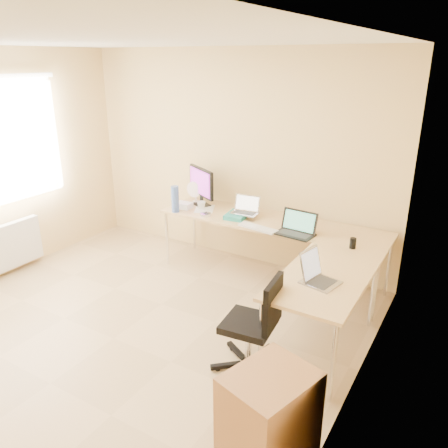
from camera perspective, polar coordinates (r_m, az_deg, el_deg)
The scene contains 23 objects.
floor at distance 4.44m, azimuth -13.94°, elevation -14.01°, with size 4.50×4.50×0.00m, color tan.
ceiling at distance 3.69m, azimuth -17.59°, elevation 21.65°, with size 4.50×4.50×0.00m, color white.
wall_back at distance 5.59m, azimuth 1.23°, elevation 8.41°, with size 4.50×4.50×0.00m, color #E3C075.
wall_right at distance 2.83m, azimuth 15.73°, elevation -4.72°, with size 4.50×4.50×0.00m, color #E3C075.
desk_main at distance 5.23m, azimuth 5.89°, elevation -3.38°, with size 2.65×0.70×0.73m, color tan.
desk_return at distance 4.08m, azimuth 12.36°, elevation -11.04°, with size 0.70×1.30×0.73m, color tan.
monitor at distance 5.55m, azimuth -2.91°, elevation 4.80°, with size 0.56×0.18×0.48m, color black.
book_stack at distance 5.17m, azimuth 1.67°, elevation 1.12°, with size 0.22×0.31×0.05m, color #1E7B75.
laptop_center at distance 5.13m, azimuth 2.68°, elevation 2.41°, with size 0.31×0.24×0.20m, color silver.
laptop_black at distance 4.68m, azimuth 9.11°, elevation 0.02°, with size 0.39×0.29×0.25m, color black.
keyboard at distance 4.84m, azimuth 4.36°, elevation -0.50°, with size 0.46×0.13×0.02m, color silver.
mouse at distance 4.85m, azimuth 4.16°, elevation -0.35°, with size 0.11×0.07×0.04m, color silver.
mug at distance 5.45m, azimuth -2.91°, elevation 2.39°, with size 0.10×0.10×0.10m, color silver.
cd_stack at distance 5.23m, azimuth -2.35°, elevation 1.23°, with size 0.13×0.13×0.03m, color silver.
water_bottle at distance 5.35m, azimuth -6.27°, elevation 3.18°, with size 0.09×0.09×0.32m, color #4363AA.
papers at distance 5.47m, azimuth -2.49°, elevation 1.96°, with size 0.22×0.32×0.01m, color silver.
white_box at distance 5.52m, azimuth -5.17°, elevation 2.40°, with size 0.19×0.14×0.07m, color white.
desk_fan at distance 5.70m, azimuth -3.62°, elevation 4.01°, with size 0.20×0.20×0.26m, color white.
black_cup at distance 4.50m, azimuth 16.15°, elevation -2.38°, with size 0.06×0.06×0.11m, color black.
laptop_return at distance 3.73m, azimuth 12.36°, elevation -5.93°, with size 0.26×0.33×0.22m, color #9B9DAF.
office_chair at distance 3.71m, azimuth 3.20°, elevation -11.59°, with size 0.52×0.52×0.87m, color black.
cabinet at distance 3.01m, azimuth 5.71°, elevation -24.16°, with size 0.43×0.53×0.73m, color brown.
radiator at distance 5.95m, azimuth -25.66°, elevation -2.53°, with size 0.09×0.80×0.55m, color white.
Camera 1 is at (2.71, -2.50, 2.47)m, focal length 35.75 mm.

